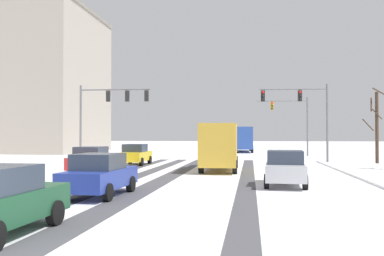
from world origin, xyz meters
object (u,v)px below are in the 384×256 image
(car_yellow_cab_lead, at_px, (135,154))
(traffic_signal_far_right, at_px, (294,116))
(bus_oncoming, at_px, (242,137))
(bare_tree_sidewalk_far, at_px, (377,125))
(box_truck_delivery, at_px, (220,145))
(office_building_far_left_block, at_px, (21,82))
(car_blue_fourth, at_px, (100,174))
(car_silver_third, at_px, (285,168))
(traffic_signal_near_left, at_px, (108,105))
(traffic_signal_near_right, at_px, (304,107))
(car_red_second, at_px, (92,160))

(car_yellow_cab_lead, bearing_deg, traffic_signal_far_right, 48.97)
(bus_oncoming, height_order, bare_tree_sidewalk_far, bare_tree_sidewalk_far)
(box_truck_delivery, bearing_deg, bare_tree_sidewalk_far, 34.93)
(car_yellow_cab_lead, xyz_separation_m, office_building_far_left_block, (-22.82, 22.56, 8.88))
(car_blue_fourth, height_order, bus_oncoming, bus_oncoming)
(traffic_signal_far_right, relative_size, car_yellow_cab_lead, 1.58)
(car_silver_third, xyz_separation_m, office_building_far_left_block, (-33.27, 34.60, 8.88))
(traffic_signal_near_left, height_order, bare_tree_sidewalk_far, traffic_signal_near_left)
(traffic_signal_far_right, xyz_separation_m, office_building_far_left_block, (-36.42, 6.93, 5.30))
(traffic_signal_far_right, distance_m, traffic_signal_near_right, 12.02)
(traffic_signal_near_left, xyz_separation_m, car_silver_third, (13.30, -13.89, -3.97))
(traffic_signal_near_left, bearing_deg, car_silver_third, -46.25)
(traffic_signal_near_right, distance_m, car_blue_fourth, 22.59)
(bare_tree_sidewalk_far, xyz_separation_m, office_building_far_left_block, (-41.95, 18.16, 6.55))
(car_silver_third, xyz_separation_m, bus_oncoming, (-2.68, 38.88, 1.18))
(car_yellow_cab_lead, bearing_deg, bus_oncoming, 73.87)
(traffic_signal_near_left, xyz_separation_m, office_building_far_left_block, (-19.97, 20.71, 4.91))
(bus_oncoming, distance_m, bare_tree_sidewalk_far, 25.18)
(car_silver_third, bearing_deg, office_building_far_left_block, 133.87)
(traffic_signal_far_right, bearing_deg, traffic_signal_near_right, -91.87)
(car_blue_fourth, xyz_separation_m, office_building_far_left_block, (-26.00, 38.82, 8.88))
(car_red_second, bearing_deg, car_blue_fourth, -66.72)
(bus_oncoming, relative_size, office_building_far_left_block, 0.54)
(office_building_far_left_block, bearing_deg, traffic_signal_near_left, -46.04)
(car_red_second, height_order, office_building_far_left_block, office_building_far_left_block)
(traffic_signal_far_right, height_order, bus_oncoming, traffic_signal_far_right)
(bus_oncoming, bearing_deg, traffic_signal_near_right, -76.79)
(car_yellow_cab_lead, height_order, bus_oncoming, bus_oncoming)
(bare_tree_sidewalk_far, bearing_deg, traffic_signal_far_right, 116.22)
(traffic_signal_far_right, bearing_deg, box_truck_delivery, -108.76)
(car_blue_fourth, bearing_deg, traffic_signal_far_right, 71.89)
(box_truck_delivery, bearing_deg, office_building_far_left_block, 138.04)
(car_silver_third, distance_m, car_blue_fourth, 8.41)
(traffic_signal_far_right, relative_size, bus_oncoming, 0.59)
(car_yellow_cab_lead, distance_m, car_blue_fourth, 16.56)
(box_truck_delivery, height_order, office_building_far_left_block, office_building_far_left_block)
(car_silver_third, height_order, bus_oncoming, bus_oncoming)
(traffic_signal_near_right, distance_m, office_building_far_left_block, 41.02)
(box_truck_delivery, xyz_separation_m, office_building_far_left_block, (-29.70, 26.71, 8.06))
(car_yellow_cab_lead, relative_size, car_red_second, 1.00)
(traffic_signal_near_left, bearing_deg, car_blue_fourth, -71.59)
(office_building_far_left_block, bearing_deg, traffic_signal_near_right, -27.72)
(car_red_second, bearing_deg, bare_tree_sidewalk_far, 30.59)
(box_truck_delivery, bearing_deg, bus_oncoming, 88.38)
(car_red_second, distance_m, box_truck_delivery, 8.23)
(traffic_signal_near_right, relative_size, bus_oncoming, 0.59)
(bus_oncoming, xyz_separation_m, box_truck_delivery, (-0.88, -30.99, -0.36))
(traffic_signal_near_right, xyz_separation_m, bus_oncoming, (-5.45, 23.22, -2.63))
(car_blue_fourth, height_order, bare_tree_sidewalk_far, bare_tree_sidewalk_far)
(traffic_signal_near_left, bearing_deg, car_red_second, -76.64)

